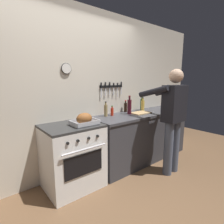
{
  "coord_description": "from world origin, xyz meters",
  "views": [
    {
      "loc": [
        -1.25,
        -1.16,
        1.51
      ],
      "look_at": [
        0.38,
        0.85,
        1.03
      ],
      "focal_mm": 28.43,
      "sensor_mm": 36.0,
      "label": 1
    }
  ],
  "objects_px": {
    "cutting_board": "(140,113)",
    "bottle_soy_sauce": "(126,107)",
    "stove": "(73,156)",
    "bottle_hot_sauce": "(112,112)",
    "bottle_wine_red": "(129,106)",
    "bottle_olive_oil": "(142,104)",
    "person_cook": "(172,115)",
    "roasting_pan": "(84,120)",
    "bottle_cooking_oil": "(143,105)",
    "bottle_vinegar": "(106,110)"
  },
  "relations": [
    {
      "from": "cutting_board",
      "to": "bottle_vinegar",
      "type": "bearing_deg",
      "value": 163.41
    },
    {
      "from": "bottle_wine_red",
      "to": "bottle_cooking_oil",
      "type": "bearing_deg",
      "value": 7.7
    },
    {
      "from": "bottle_hot_sauce",
      "to": "bottle_soy_sauce",
      "type": "bearing_deg",
      "value": 14.25
    },
    {
      "from": "stove",
      "to": "bottle_soy_sauce",
      "type": "relative_size",
      "value": 4.05
    },
    {
      "from": "roasting_pan",
      "to": "bottle_vinegar",
      "type": "relative_size",
      "value": 1.42
    },
    {
      "from": "bottle_olive_oil",
      "to": "bottle_vinegar",
      "type": "bearing_deg",
      "value": -178.44
    },
    {
      "from": "bottle_olive_oil",
      "to": "roasting_pan",
      "type": "bearing_deg",
      "value": -168.93
    },
    {
      "from": "bottle_wine_red",
      "to": "bottle_hot_sauce",
      "type": "bearing_deg",
      "value": 163.61
    },
    {
      "from": "cutting_board",
      "to": "bottle_soy_sauce",
      "type": "bearing_deg",
      "value": 111.33
    },
    {
      "from": "bottle_hot_sauce",
      "to": "bottle_soy_sauce",
      "type": "relative_size",
      "value": 0.76
    },
    {
      "from": "bottle_vinegar",
      "to": "bottle_olive_oil",
      "type": "bearing_deg",
      "value": 1.56
    },
    {
      "from": "bottle_olive_oil",
      "to": "bottle_soy_sauce",
      "type": "distance_m",
      "value": 0.39
    },
    {
      "from": "stove",
      "to": "bottle_cooking_oil",
      "type": "distance_m",
      "value": 1.66
    },
    {
      "from": "cutting_board",
      "to": "bottle_olive_oil",
      "type": "distance_m",
      "value": 0.37
    },
    {
      "from": "cutting_board",
      "to": "bottle_hot_sauce",
      "type": "height_order",
      "value": "bottle_hot_sauce"
    },
    {
      "from": "stove",
      "to": "bottle_olive_oil",
      "type": "distance_m",
      "value": 1.73
    },
    {
      "from": "stove",
      "to": "bottle_hot_sauce",
      "type": "distance_m",
      "value": 0.99
    },
    {
      "from": "roasting_pan",
      "to": "bottle_cooking_oil",
      "type": "height_order",
      "value": "bottle_cooking_oil"
    },
    {
      "from": "roasting_pan",
      "to": "bottle_hot_sauce",
      "type": "bearing_deg",
      "value": 19.99
    },
    {
      "from": "bottle_cooking_oil",
      "to": "bottle_soy_sauce",
      "type": "distance_m",
      "value": 0.35
    },
    {
      "from": "bottle_olive_oil",
      "to": "bottle_vinegar",
      "type": "relative_size",
      "value": 1.18
    },
    {
      "from": "cutting_board",
      "to": "bottle_olive_oil",
      "type": "relative_size",
      "value": 1.23
    },
    {
      "from": "stove",
      "to": "cutting_board",
      "type": "height_order",
      "value": "cutting_board"
    },
    {
      "from": "bottle_vinegar",
      "to": "cutting_board",
      "type": "bearing_deg",
      "value": -16.59
    },
    {
      "from": "person_cook",
      "to": "bottle_cooking_oil",
      "type": "bearing_deg",
      "value": -17.35
    },
    {
      "from": "stove",
      "to": "bottle_wine_red",
      "type": "distance_m",
      "value": 1.29
    },
    {
      "from": "bottle_hot_sauce",
      "to": "person_cook",
      "type": "bearing_deg",
      "value": -52.96
    },
    {
      "from": "roasting_pan",
      "to": "bottle_soy_sauce",
      "type": "distance_m",
      "value": 1.15
    },
    {
      "from": "bottle_soy_sauce",
      "to": "bottle_olive_oil",
      "type": "bearing_deg",
      "value": -9.26
    },
    {
      "from": "stove",
      "to": "bottle_wine_red",
      "type": "xyz_separation_m",
      "value": [
        1.14,
        0.05,
        0.59
      ]
    },
    {
      "from": "roasting_pan",
      "to": "bottle_soy_sauce",
      "type": "height_order",
      "value": "bottle_soy_sauce"
    },
    {
      "from": "stove",
      "to": "cutting_board",
      "type": "bearing_deg",
      "value": -1.36
    },
    {
      "from": "bottle_wine_red",
      "to": "bottle_soy_sauce",
      "type": "distance_m",
      "value": 0.22
    },
    {
      "from": "bottle_hot_sauce",
      "to": "bottle_cooking_oil",
      "type": "height_order",
      "value": "bottle_cooking_oil"
    },
    {
      "from": "stove",
      "to": "bottle_olive_oil",
      "type": "bearing_deg",
      "value": 6.48
    },
    {
      "from": "bottle_olive_oil",
      "to": "bottle_hot_sauce",
      "type": "distance_m",
      "value": 0.8
    },
    {
      "from": "bottle_cooking_oil",
      "to": "person_cook",
      "type": "bearing_deg",
      "value": -101.35
    },
    {
      "from": "roasting_pan",
      "to": "bottle_wine_red",
      "type": "bearing_deg",
      "value": 8.82
    },
    {
      "from": "cutting_board",
      "to": "bottle_hot_sauce",
      "type": "relative_size",
      "value": 2.13
    },
    {
      "from": "person_cook",
      "to": "bottle_wine_red",
      "type": "bearing_deg",
      "value": 15.51
    },
    {
      "from": "bottle_hot_sauce",
      "to": "bottle_cooking_oil",
      "type": "relative_size",
      "value": 0.64
    },
    {
      "from": "stove",
      "to": "roasting_pan",
      "type": "height_order",
      "value": "roasting_pan"
    },
    {
      "from": "cutting_board",
      "to": "bottle_olive_oil",
      "type": "bearing_deg",
      "value": 37.9
    },
    {
      "from": "roasting_pan",
      "to": "bottle_soy_sauce",
      "type": "relative_size",
      "value": 1.58
    },
    {
      "from": "person_cook",
      "to": "bottle_hot_sauce",
      "type": "distance_m",
      "value": 0.98
    },
    {
      "from": "bottle_olive_oil",
      "to": "bottle_hot_sauce",
      "type": "height_order",
      "value": "bottle_olive_oil"
    },
    {
      "from": "stove",
      "to": "bottle_wine_red",
      "type": "bearing_deg",
      "value": 2.49
    },
    {
      "from": "person_cook",
      "to": "bottle_soy_sauce",
      "type": "height_order",
      "value": "person_cook"
    },
    {
      "from": "bottle_wine_red",
      "to": "roasting_pan",
      "type": "bearing_deg",
      "value": -171.18
    },
    {
      "from": "bottle_olive_oil",
      "to": "stove",
      "type": "bearing_deg",
      "value": -173.52
    }
  ]
}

